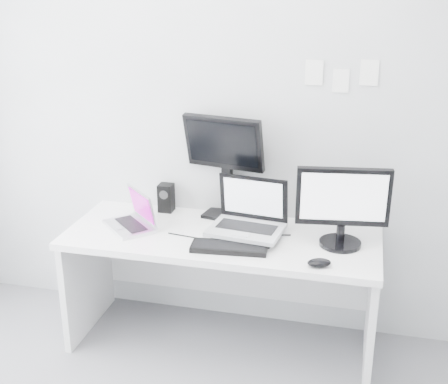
% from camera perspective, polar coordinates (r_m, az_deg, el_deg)
% --- Properties ---
extents(back_wall, '(3.60, 0.00, 3.60)m').
position_cam_1_polar(back_wall, '(3.55, 1.12, 7.35)').
color(back_wall, silver).
rests_on(back_wall, ground).
extents(desk, '(1.80, 0.70, 0.73)m').
position_cam_1_polar(desk, '(3.58, -0.24, -9.45)').
color(desk, white).
rests_on(desk, ground).
extents(macbook, '(0.39, 0.39, 0.23)m').
position_cam_1_polar(macbook, '(3.51, -9.19, -1.66)').
color(macbook, silver).
rests_on(macbook, desk).
extents(speaker, '(0.12, 0.12, 0.18)m').
position_cam_1_polar(speaker, '(3.74, -5.57, -0.55)').
color(speaker, black).
rests_on(speaker, desk).
extents(dell_laptop, '(0.44, 0.36, 0.34)m').
position_cam_1_polar(dell_laptop, '(3.32, 2.13, -1.69)').
color(dell_laptop, '#B7B9BE').
rests_on(dell_laptop, desk).
extents(rear_monitor, '(0.51, 0.26, 0.66)m').
position_cam_1_polar(rear_monitor, '(3.56, 0.11, 2.54)').
color(rear_monitor, black).
rests_on(rear_monitor, desk).
extents(samsung_monitor, '(0.53, 0.30, 0.46)m').
position_cam_1_polar(samsung_monitor, '(3.26, 11.32, -1.35)').
color(samsung_monitor, black).
rests_on(samsung_monitor, desk).
extents(keyboard, '(0.43, 0.18, 0.03)m').
position_cam_1_polar(keyboard, '(3.23, 0.50, -5.35)').
color(keyboard, black).
rests_on(keyboard, desk).
extents(mouse, '(0.14, 0.12, 0.04)m').
position_cam_1_polar(mouse, '(3.09, 9.12, -6.72)').
color(mouse, black).
rests_on(mouse, desk).
extents(wall_note_0, '(0.10, 0.00, 0.14)m').
position_cam_1_polar(wall_note_0, '(3.42, 8.64, 11.27)').
color(wall_note_0, white).
rests_on(wall_note_0, back_wall).
extents(wall_note_1, '(0.09, 0.00, 0.13)m').
position_cam_1_polar(wall_note_1, '(3.42, 11.15, 10.43)').
color(wall_note_1, white).
rests_on(wall_note_1, back_wall).
extents(wall_note_2, '(0.10, 0.00, 0.14)m').
position_cam_1_polar(wall_note_2, '(3.41, 13.77, 11.06)').
color(wall_note_2, white).
rests_on(wall_note_2, back_wall).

